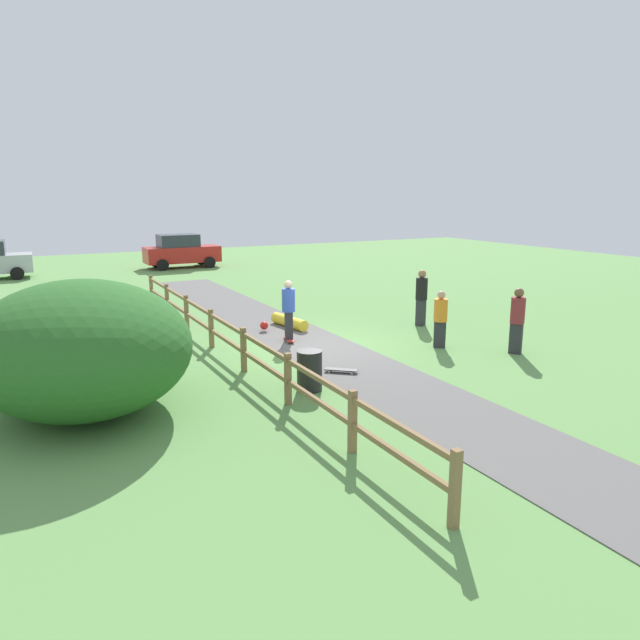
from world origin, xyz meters
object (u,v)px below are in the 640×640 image
(bush_large, at_px, (82,347))
(skater_fallen, at_px, (287,322))
(parked_car_red, at_px, (181,251))
(skateboard_loose, at_px, (341,370))
(trash_bin, at_px, (309,370))
(bystander_maroon, at_px, (517,318))
(bystander_black, at_px, (421,295))
(skater_riding, at_px, (289,308))
(bystander_orange, at_px, (440,317))

(bush_large, distance_m, skater_fallen, 8.16)
(parked_car_red, bearing_deg, bush_large, -109.60)
(bush_large, relative_size, skateboard_loose, 6.87)
(trash_bin, relative_size, skater_fallen, 0.53)
(skater_fallen, bearing_deg, bystander_maroon, -53.32)
(bush_large, distance_m, bystander_maroon, 10.88)
(skateboard_loose, relative_size, bystander_black, 0.40)
(bush_large, bearing_deg, skater_riding, 27.12)
(skater_riding, bearing_deg, bush_large, -152.88)
(skater_fallen, distance_m, bystander_maroon, 7.10)
(skater_riding, xyz_separation_m, bystander_black, (4.74, -0.09, -0.00))
(bush_large, height_order, parked_car_red, bush_large)
(skater_riding, relative_size, bystander_orange, 1.11)
(parked_car_red, bearing_deg, skateboard_loose, -95.00)
(trash_bin, relative_size, bystander_maroon, 0.50)
(trash_bin, height_order, skateboard_loose, trash_bin)
(bush_large, height_order, bystander_orange, bush_large)
(bush_large, relative_size, bystander_maroon, 2.81)
(bystander_black, distance_m, bystander_orange, 2.79)
(bystander_orange, distance_m, bystander_maroon, 2.04)
(bystander_orange, relative_size, bystander_maroon, 0.90)
(trash_bin, relative_size, bystander_orange, 0.56)
(bystander_orange, bearing_deg, skater_riding, 143.57)
(bush_large, distance_m, skateboard_loose, 5.88)
(bystander_orange, bearing_deg, bystander_maroon, -45.80)
(trash_bin, distance_m, skater_riding, 4.36)
(bystander_orange, relative_size, parked_car_red, 0.39)
(skater_fallen, bearing_deg, bystander_orange, -56.36)
(skateboard_loose, bearing_deg, bystander_maroon, -7.53)
(trash_bin, bearing_deg, bystander_maroon, 0.44)
(skater_fallen, xyz_separation_m, bystander_orange, (2.79, -4.19, 0.69))
(bystander_black, bearing_deg, bystander_orange, -116.62)
(skateboard_loose, xyz_separation_m, parked_car_red, (1.91, 21.83, 0.87))
(bush_large, relative_size, trash_bin, 5.64)
(bush_large, height_order, bystander_maroon, bush_large)
(bystander_orange, bearing_deg, skater_fallen, 123.64)
(bystander_black, bearing_deg, parked_car_red, 99.19)
(trash_bin, bearing_deg, bush_large, 166.76)
(bush_large, xyz_separation_m, bystander_black, (10.65, 2.94, -0.29))
(skater_riding, height_order, skateboard_loose, skater_riding)
(skater_riding, xyz_separation_m, bystander_maroon, (4.92, -4.04, -0.02))
(bystander_orange, xyz_separation_m, parked_car_red, (-1.75, 21.04, 0.07))
(skater_fallen, bearing_deg, skater_riding, -113.47)
(bystander_black, relative_size, bystander_orange, 1.14)
(bush_large, height_order, skater_riding, bush_large)
(bystander_black, relative_size, bystander_maroon, 1.02)
(bystander_maroon, bearing_deg, skateboard_loose, 172.47)
(skateboard_loose, relative_size, bystander_orange, 0.46)
(skateboard_loose, height_order, parked_car_red, parked_car_red)
(skater_riding, bearing_deg, trash_bin, -108.85)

